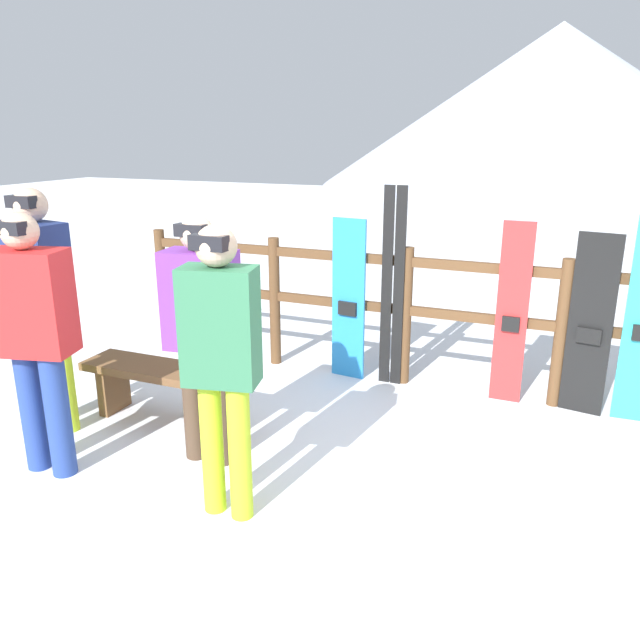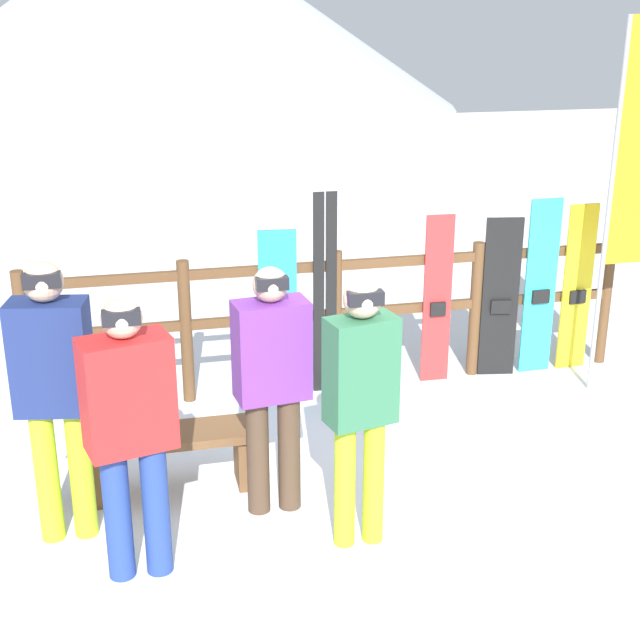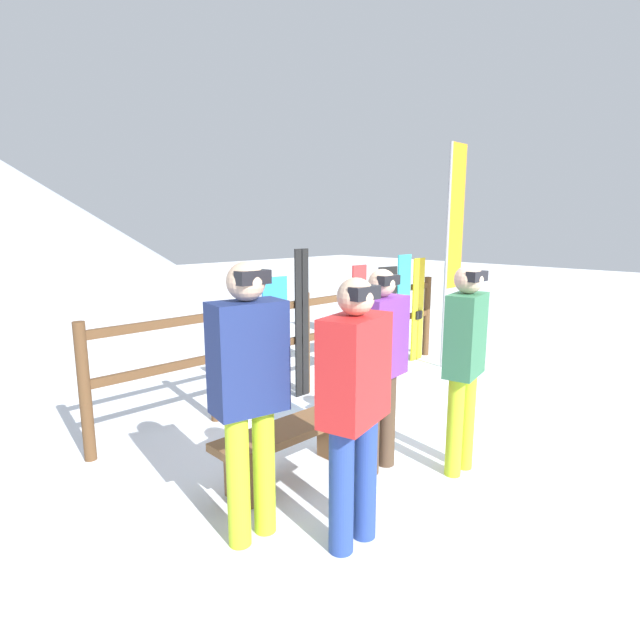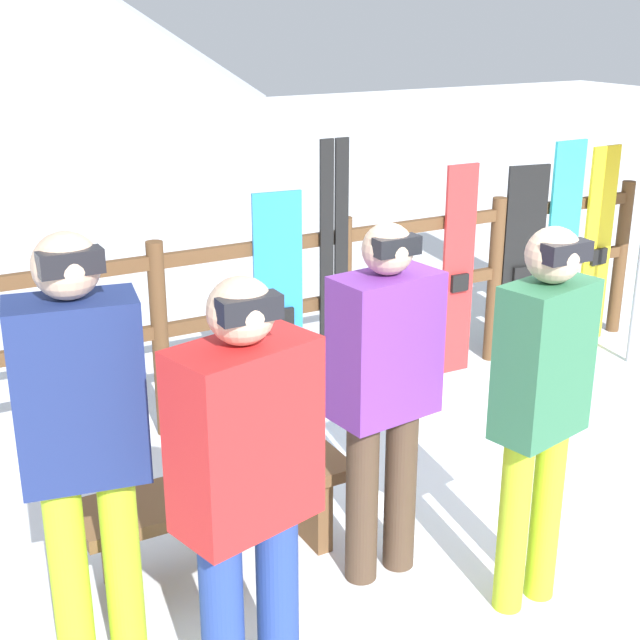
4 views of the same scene
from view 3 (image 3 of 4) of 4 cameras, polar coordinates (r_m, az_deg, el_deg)
ground_plane at (r=4.98m, az=12.25°, el=-12.71°), size 40.00×40.00×0.00m
fence at (r=5.83m, az=-1.66°, el=-1.65°), size 5.08×0.10×1.20m
bench at (r=3.99m, az=-3.51°, el=-13.55°), size 1.26×0.36×0.44m
person_purple at (r=3.96m, az=6.91°, el=-4.24°), size 0.48×0.30×1.64m
person_plaid_green at (r=4.04m, az=16.21°, el=-3.72°), size 0.44×0.30×1.67m
person_navy at (r=3.06m, az=-8.13°, el=-7.21°), size 0.48×0.32×1.76m
person_red at (r=3.00m, az=3.96°, el=-8.80°), size 0.52×0.37×1.68m
snowboard_blue at (r=5.47m, az=-5.10°, el=-2.54°), size 0.31×0.08×1.42m
ski_pair_black at (r=5.69m, az=-2.09°, el=-0.46°), size 0.19×0.02×1.71m
snowboard_red at (r=6.39m, az=4.45°, el=-0.33°), size 0.24×0.06×1.47m
snowboard_black_stripe at (r=6.83m, az=7.64°, el=0.10°), size 0.32×0.10×1.42m
snowboard_cyan at (r=7.11m, az=9.48°, el=1.06°), size 0.29×0.06×1.56m
snowboard_yellow at (r=7.40m, az=11.11°, el=1.14°), size 0.28×0.07×1.50m
rental_flag at (r=7.09m, az=14.92°, el=9.65°), size 0.40×0.04×3.03m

